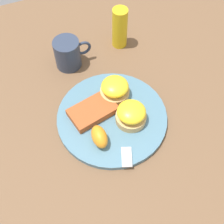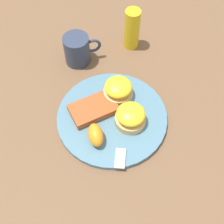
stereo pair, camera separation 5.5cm
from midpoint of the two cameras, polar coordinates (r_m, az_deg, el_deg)
The scene contains 9 objects.
ground_plane at distance 0.80m, azimuth 1.95°, elevation -1.41°, with size 1.10×1.10×0.00m, color brown.
plate at distance 0.80m, azimuth 1.96°, elevation -1.15°, with size 0.28×0.28×0.01m, color slate.
sandwich_benedict_left at distance 0.76m, azimuth 5.46°, elevation -0.94°, with size 0.08×0.08×0.05m.
sandwich_benedict_right at distance 0.81m, azimuth 3.08°, elevation 4.01°, with size 0.08×0.08×0.05m.
hashbrown_patty at distance 0.79m, azimuth -1.44°, elevation 0.49°, with size 0.12×0.07×0.02m, color #A54D24.
orange_wedge at distance 0.74m, azimuth -0.89°, elevation -4.36°, with size 0.06×0.04×0.04m, color orange.
fork at distance 0.77m, azimuth 4.08°, elevation -3.22°, with size 0.10×0.23×0.00m.
cup at distance 0.89m, azimuth -4.57°, elevation 11.21°, with size 0.10×0.07×0.09m.
condiment_bottle at distance 0.93m, azimuth 5.42°, elevation 14.78°, with size 0.04×0.04×0.13m, color gold.
Camera 2 is at (-0.10, -0.40, 0.69)m, focal length 50.00 mm.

